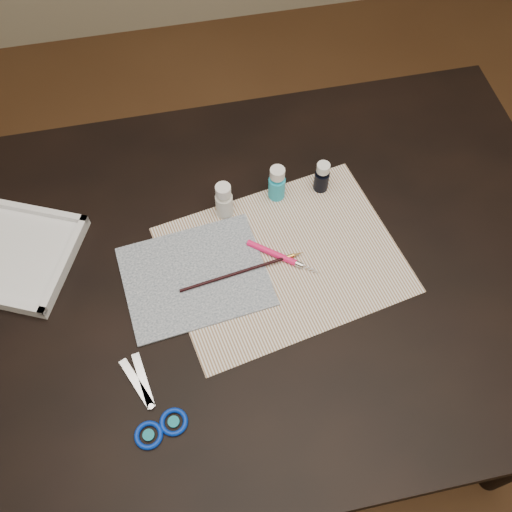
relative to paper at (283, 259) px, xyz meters
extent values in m
cube|color=#422614|center=(-0.06, -0.01, -0.76)|extent=(3.50, 3.50, 0.02)
cube|color=black|center=(-0.06, -0.01, -0.38)|extent=(1.30, 0.90, 0.75)
cube|color=white|center=(0.00, 0.00, 0.00)|extent=(0.50, 0.41, 0.00)
cube|color=#11233C|center=(-0.17, 0.00, 0.00)|extent=(0.29, 0.24, 0.00)
cylinder|color=silver|center=(-0.09, 0.13, 0.04)|extent=(0.04, 0.04, 0.09)
cylinder|color=#23AED0|center=(0.02, 0.15, 0.04)|extent=(0.04, 0.04, 0.08)
cylinder|color=black|center=(0.12, 0.15, 0.04)|extent=(0.04, 0.04, 0.08)
cube|color=white|center=(-0.51, 0.11, 0.01)|extent=(0.29, 0.29, 0.03)
camera|label=1|loc=(-0.17, -0.54, 0.96)|focal=40.00mm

